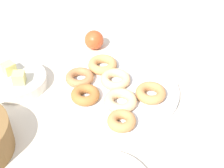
% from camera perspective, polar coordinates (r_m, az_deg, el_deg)
% --- Properties ---
extents(ground_plane, '(2.40, 2.40, 0.00)m').
position_cam_1_polar(ground_plane, '(1.04, 1.44, -1.40)').
color(ground_plane, beige).
extents(donut_plate, '(0.36, 0.36, 0.02)m').
position_cam_1_polar(donut_plate, '(1.03, 1.45, -1.07)').
color(donut_plate, silver).
rests_on(donut_plate, ground_plane).
extents(donut_0, '(0.10, 0.10, 0.03)m').
position_cam_1_polar(donut_0, '(0.96, 1.45, -2.91)').
color(donut_0, '#EABC84').
rests_on(donut_0, donut_plate).
extents(donut_1, '(0.13, 0.13, 0.03)m').
position_cam_1_polar(donut_1, '(1.04, 0.45, 0.77)').
color(donut_1, '#EABC84').
rests_on(donut_1, donut_plate).
extents(donut_2, '(0.11, 0.11, 0.03)m').
position_cam_1_polar(donut_2, '(1.05, -5.57, 1.13)').
color(donut_2, '#B27547').
rests_on(donut_2, donut_plate).
extents(donut_3, '(0.13, 0.13, 0.03)m').
position_cam_1_polar(donut_3, '(1.00, 6.68, -1.52)').
color(donut_3, '#C6844C').
rests_on(donut_3, donut_plate).
extents(donut_4, '(0.11, 0.11, 0.03)m').
position_cam_1_polar(donut_4, '(0.99, -4.62, -1.87)').
color(donut_4, '#AD6B33').
rests_on(donut_4, donut_plate).
extents(donut_5, '(0.11, 0.11, 0.03)m').
position_cam_1_polar(donut_5, '(0.91, 1.66, -6.36)').
color(donut_5, '#C6844C').
rests_on(donut_5, donut_plate).
extents(donut_6, '(0.10, 0.10, 0.03)m').
position_cam_1_polar(donut_6, '(1.10, -1.65, 3.36)').
color(donut_6, tan).
rests_on(donut_6, donut_plate).
extents(fruit_bowl, '(0.18, 0.18, 0.04)m').
position_cam_1_polar(fruit_bowl, '(1.09, -15.86, 0.47)').
color(fruit_bowl, silver).
rests_on(fruit_bowl, ground_plane).
extents(melon_chunk_left, '(0.05, 0.05, 0.04)m').
position_cam_1_polar(melon_chunk_left, '(1.04, -15.71, 1.02)').
color(melon_chunk_left, '#DBD67A').
rests_on(melon_chunk_left, fruit_bowl).
extents(melon_chunk_right, '(0.04, 0.04, 0.04)m').
position_cam_1_polar(melon_chunk_right, '(1.09, -17.35, 2.63)').
color(melon_chunk_right, '#DBD67A').
rests_on(melon_chunk_right, fruit_bowl).
extents(apple, '(0.07, 0.07, 0.07)m').
position_cam_1_polar(apple, '(1.21, -3.10, 7.59)').
color(apple, '#CC4C23').
rests_on(apple, ground_plane).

